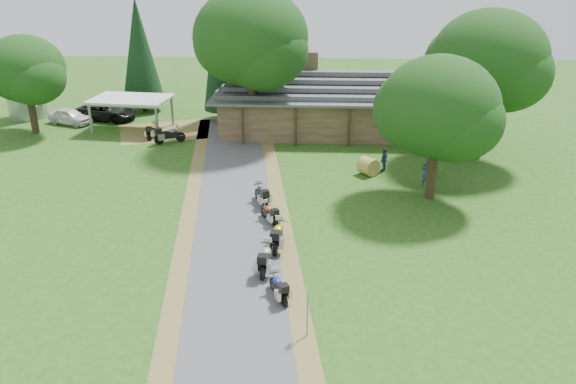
{
  "coord_description": "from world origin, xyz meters",
  "views": [
    {
      "loc": [
        3.45,
        -21.23,
        13.21
      ],
      "look_at": [
        2.07,
        6.48,
        1.6
      ],
      "focal_mm": 35.0,
      "sensor_mm": 36.0,
      "label": 1
    }
  ],
  "objects_px": {
    "carport": "(132,114)",
    "motorcycle_carport_b": "(170,134)",
    "lodge": "(347,101)",
    "motorcycle_row_d": "(269,212)",
    "motorcycle_row_e": "(261,194)",
    "silo": "(23,81)",
    "motorcycle_row_c": "(278,234)",
    "hay_bale": "(368,166)",
    "motorcycle_row_a": "(278,286)",
    "motorcycle_row_b": "(266,257)",
    "car_dark_suv": "(105,107)",
    "motorcycle_carport_a": "(153,130)",
    "car_white_sedan": "(70,114)"
  },
  "relations": [
    {
      "from": "motorcycle_row_d",
      "to": "motorcycle_row_e",
      "type": "distance_m",
      "value": 2.44
    },
    {
      "from": "motorcycle_row_d",
      "to": "car_dark_suv",
      "type": "bearing_deg",
      "value": 7.11
    },
    {
      "from": "silo",
      "to": "car_white_sedan",
      "type": "xyz_separation_m",
      "value": [
        4.6,
        -1.97,
        -2.44
      ]
    },
    {
      "from": "carport",
      "to": "motorcycle_row_a",
      "type": "bearing_deg",
      "value": -54.83
    },
    {
      "from": "motorcycle_row_e",
      "to": "hay_bale",
      "type": "height_order",
      "value": "motorcycle_row_e"
    },
    {
      "from": "motorcycle_carport_a",
      "to": "hay_bale",
      "type": "bearing_deg",
      "value": -106.75
    },
    {
      "from": "motorcycle_row_c",
      "to": "motorcycle_row_a",
      "type": "bearing_deg",
      "value": -171.48
    },
    {
      "from": "lodge",
      "to": "motorcycle_carport_a",
      "type": "bearing_deg",
      "value": -168.67
    },
    {
      "from": "motorcycle_row_e",
      "to": "motorcycle_carport_b",
      "type": "bearing_deg",
      "value": 12.84
    },
    {
      "from": "motorcycle_row_c",
      "to": "motorcycle_row_d",
      "type": "height_order",
      "value": "motorcycle_row_c"
    },
    {
      "from": "lodge",
      "to": "motorcycle_row_d",
      "type": "height_order",
      "value": "lodge"
    },
    {
      "from": "motorcycle_row_d",
      "to": "lodge",
      "type": "bearing_deg",
      "value": -46.87
    },
    {
      "from": "motorcycle_row_d",
      "to": "motorcycle_carport_a",
      "type": "height_order",
      "value": "motorcycle_carport_a"
    },
    {
      "from": "lodge",
      "to": "motorcycle_row_b",
      "type": "bearing_deg",
      "value": -101.45
    },
    {
      "from": "lodge",
      "to": "car_white_sedan",
      "type": "relative_size",
      "value": 4.21
    },
    {
      "from": "motorcycle_row_c",
      "to": "motorcycle_carport_b",
      "type": "height_order",
      "value": "motorcycle_carport_b"
    },
    {
      "from": "car_dark_suv",
      "to": "motorcycle_row_b",
      "type": "relative_size",
      "value": 2.92
    },
    {
      "from": "lodge",
      "to": "motorcycle_row_e",
      "type": "height_order",
      "value": "lodge"
    },
    {
      "from": "carport",
      "to": "car_dark_suv",
      "type": "height_order",
      "value": "carport"
    },
    {
      "from": "carport",
      "to": "motorcycle_row_d",
      "type": "xyz_separation_m",
      "value": [
        12.66,
        -17.0,
        -0.77
      ]
    },
    {
      "from": "carport",
      "to": "motorcycle_row_c",
      "type": "height_order",
      "value": "carport"
    },
    {
      "from": "lodge",
      "to": "motorcycle_row_e",
      "type": "bearing_deg",
      "value": -109.64
    },
    {
      "from": "motorcycle_row_c",
      "to": "motorcycle_carport_a",
      "type": "distance_m",
      "value": 20.9
    },
    {
      "from": "car_white_sedan",
      "to": "motorcycle_carport_a",
      "type": "relative_size",
      "value": 2.78
    },
    {
      "from": "motorcycle_row_b",
      "to": "hay_bale",
      "type": "bearing_deg",
      "value": -18.98
    },
    {
      "from": "lodge",
      "to": "motorcycle_row_a",
      "type": "distance_m",
      "value": 25.61
    },
    {
      "from": "silo",
      "to": "motorcycle_carport_a",
      "type": "height_order",
      "value": "silo"
    },
    {
      "from": "silo",
      "to": "motorcycle_row_e",
      "type": "bearing_deg",
      "value": -38.74
    },
    {
      "from": "car_dark_suv",
      "to": "motorcycle_row_d",
      "type": "distance_m",
      "value": 25.59
    },
    {
      "from": "carport",
      "to": "motorcycle_carport_b",
      "type": "xyz_separation_m",
      "value": [
        3.89,
        -3.43,
        -0.61
      ]
    },
    {
      "from": "lodge",
      "to": "silo",
      "type": "relative_size",
      "value": 3.26
    },
    {
      "from": "motorcycle_row_a",
      "to": "motorcycle_row_e",
      "type": "bearing_deg",
      "value": -15.02
    },
    {
      "from": "car_dark_suv",
      "to": "motorcycle_row_a",
      "type": "xyz_separation_m",
      "value": [
        16.95,
        -27.26,
        -0.54
      ]
    },
    {
      "from": "lodge",
      "to": "car_white_sedan",
      "type": "xyz_separation_m",
      "value": [
        -23.52,
        0.53,
        -1.6
      ]
    },
    {
      "from": "motorcycle_row_e",
      "to": "motorcycle_carport_a",
      "type": "height_order",
      "value": "motorcycle_row_e"
    },
    {
      "from": "silo",
      "to": "motorcycle_row_c",
      "type": "relative_size",
      "value": 3.14
    },
    {
      "from": "silo",
      "to": "motorcycle_row_d",
      "type": "relative_size",
      "value": 3.94
    },
    {
      "from": "silo",
      "to": "car_dark_suv",
      "type": "height_order",
      "value": "silo"
    },
    {
      "from": "motorcycle_row_c",
      "to": "lodge",
      "type": "bearing_deg",
      "value": -7.23
    },
    {
      "from": "motorcycle_row_a",
      "to": "hay_bale",
      "type": "height_order",
      "value": "motorcycle_row_a"
    },
    {
      "from": "car_white_sedan",
      "to": "motorcycle_row_d",
      "type": "xyz_separation_m",
      "value": [
        18.61,
        -18.47,
        -0.28
      ]
    },
    {
      "from": "car_white_sedan",
      "to": "motorcycle_carport_b",
      "type": "relative_size",
      "value": 2.37
    },
    {
      "from": "motorcycle_carport_b",
      "to": "silo",
      "type": "bearing_deg",
      "value": 124.93
    },
    {
      "from": "car_dark_suv",
      "to": "hay_bale",
      "type": "bearing_deg",
      "value": -108.2
    },
    {
      "from": "carport",
      "to": "motorcycle_carport_a",
      "type": "height_order",
      "value": "carport"
    },
    {
      "from": "car_white_sedan",
      "to": "motorcycle_row_d",
      "type": "relative_size",
      "value": 3.05
    },
    {
      "from": "motorcycle_row_d",
      "to": "motorcycle_carport_b",
      "type": "xyz_separation_m",
      "value": [
        -8.77,
        13.57,
        0.16
      ]
    },
    {
      "from": "hay_bale",
      "to": "car_white_sedan",
      "type": "bearing_deg",
      "value": 155.88
    },
    {
      "from": "motorcycle_row_e",
      "to": "hay_bale",
      "type": "relative_size",
      "value": 1.67
    },
    {
      "from": "motorcycle_carport_a",
      "to": "motorcycle_carport_b",
      "type": "distance_m",
      "value": 2.12
    }
  ]
}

